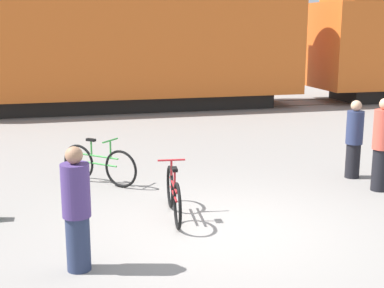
{
  "coord_description": "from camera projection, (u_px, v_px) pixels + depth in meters",
  "views": [
    {
      "loc": [
        -2.36,
        -7.49,
        3.08
      ],
      "look_at": [
        -0.18,
        1.18,
        1.1
      ],
      "focal_mm": 50.0,
      "sensor_mm": 36.0,
      "label": 1
    }
  ],
  "objects": [
    {
      "name": "rail_far",
      "position": [
        121.0,
        106.0,
        20.85
      ],
      "size": [
        54.9,
        0.07,
        0.01
      ],
      "primitive_type": "cube",
      "color": "#4C4238",
      "rests_on": "ground_plane"
    },
    {
      "name": "bicycle_green",
      "position": [
        99.0,
        165.0,
        10.58
      ],
      "size": [
        1.35,
        1.25,
        0.93
      ],
      "color": "black",
      "rests_on": "ground_plane"
    },
    {
      "name": "bicycle_maroon",
      "position": [
        174.0,
        195.0,
        8.72
      ],
      "size": [
        0.46,
        1.75,
        0.92
      ],
      "color": "black",
      "rests_on": "ground_plane"
    },
    {
      "name": "freight_train",
      "position": [
        121.0,
        32.0,
        19.56
      ],
      "size": [
        42.9,
        2.99,
        5.44
      ],
      "color": "black",
      "rests_on": "ground_plane"
    },
    {
      "name": "rail_near",
      "position": [
        126.0,
        112.0,
        19.49
      ],
      "size": [
        54.9,
        0.07,
        0.01
      ],
      "primitive_type": "cube",
      "color": "#4C4238",
      "rests_on": "ground_plane"
    },
    {
      "name": "ground_plane",
      "position": [
        222.0,
        228.0,
        8.32
      ],
      "size": [
        80.0,
        80.0,
        0.0
      ],
      "primitive_type": "plane",
      "color": "gray"
    },
    {
      "name": "person_in_red",
      "position": [
        382.0,
        145.0,
        10.06
      ],
      "size": [
        0.37,
        0.37,
        1.78
      ],
      "rotation": [
        0.0,
        0.0,
        4.29
      ],
      "color": "black",
      "rests_on": "ground_plane"
    },
    {
      "name": "person_in_purple",
      "position": [
        77.0,
        210.0,
        6.74
      ],
      "size": [
        0.36,
        0.36,
        1.63
      ],
      "rotation": [
        0.0,
        0.0,
        0.21
      ],
      "color": "#283351",
      "rests_on": "ground_plane"
    },
    {
      "name": "person_in_navy",
      "position": [
        354.0,
        139.0,
        10.94
      ],
      "size": [
        0.34,
        0.34,
        1.62
      ],
      "rotation": [
        0.0,
        0.0,
        2.79
      ],
      "color": "black",
      "rests_on": "ground_plane"
    }
  ]
}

